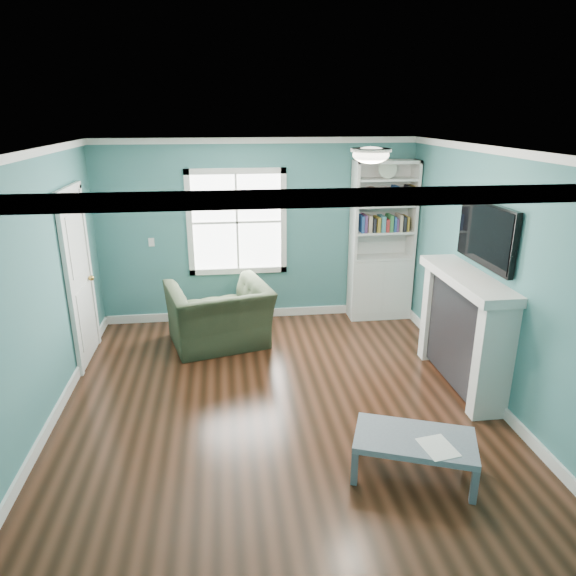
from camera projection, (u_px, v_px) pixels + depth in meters
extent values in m
plane|color=black|center=(278.00, 405.00, 5.40)|extent=(5.00, 5.00, 0.00)
plane|color=#3C797B|center=(258.00, 232.00, 7.32)|extent=(4.50, 0.00, 4.50)
plane|color=#3C797B|center=(329.00, 444.00, 2.63)|extent=(4.50, 0.00, 4.50)
plane|color=#3C797B|center=(34.00, 298.00, 4.71)|extent=(0.00, 5.00, 5.00)
plane|color=#3C797B|center=(495.00, 279.00, 5.25)|extent=(0.00, 5.00, 5.00)
plane|color=white|center=(276.00, 150.00, 4.56)|extent=(5.00, 5.00, 0.00)
cube|color=white|center=(260.00, 313.00, 7.71)|extent=(4.50, 0.03, 0.12)
cube|color=white|center=(55.00, 415.00, 5.11)|extent=(0.03, 5.00, 0.12)
cube|color=white|center=(479.00, 386.00, 5.65)|extent=(0.03, 5.00, 0.12)
cube|color=white|center=(257.00, 140.00, 6.90)|extent=(4.50, 0.04, 0.08)
cube|color=white|center=(336.00, 198.00, 2.24)|extent=(4.50, 0.04, 0.08)
cube|color=white|center=(12.00, 157.00, 4.30)|extent=(0.04, 5.00, 0.08)
cube|color=white|center=(511.00, 152.00, 4.84)|extent=(0.04, 5.00, 0.08)
cube|color=white|center=(237.00, 222.00, 7.23)|extent=(1.24, 0.01, 1.34)
cube|color=white|center=(190.00, 224.00, 7.14)|extent=(0.08, 0.06, 1.50)
cube|color=white|center=(283.00, 221.00, 7.30)|extent=(0.08, 0.06, 1.50)
cube|color=white|center=(239.00, 271.00, 7.45)|extent=(1.40, 0.06, 0.08)
cube|color=white|center=(235.00, 171.00, 6.99)|extent=(1.40, 0.06, 0.08)
cube|color=white|center=(237.00, 222.00, 7.22)|extent=(1.24, 0.03, 0.03)
cube|color=white|center=(237.00, 222.00, 7.22)|extent=(0.03, 0.03, 1.34)
cube|color=silver|center=(379.00, 288.00, 7.62)|extent=(0.90, 0.35, 0.90)
cube|color=silver|center=(354.00, 212.00, 7.20)|extent=(0.04, 0.35, 1.40)
cube|color=silver|center=(413.00, 210.00, 7.30)|extent=(0.04, 0.35, 1.40)
cube|color=silver|center=(380.00, 209.00, 7.40)|extent=(0.90, 0.02, 1.40)
cube|color=silver|center=(387.00, 162.00, 7.03)|extent=(0.90, 0.35, 0.04)
cube|color=silver|center=(381.00, 257.00, 7.47)|extent=(0.84, 0.33, 0.03)
cube|color=silver|center=(383.00, 232.00, 7.34)|extent=(0.84, 0.33, 0.03)
cube|color=silver|center=(384.00, 205.00, 7.22)|extent=(0.84, 0.33, 0.03)
cube|color=silver|center=(386.00, 179.00, 7.10)|extent=(0.84, 0.33, 0.03)
cube|color=#264C8C|center=(384.00, 223.00, 7.28)|extent=(0.70, 0.25, 0.22)
cube|color=#593366|center=(385.00, 196.00, 7.16)|extent=(0.70, 0.25, 0.22)
cylinder|color=beige|center=(388.00, 169.00, 7.01)|extent=(0.26, 0.06, 0.26)
cube|color=black|center=(464.00, 335.00, 5.64)|extent=(0.30, 1.20, 1.10)
cube|color=black|center=(460.00, 351.00, 5.71)|extent=(0.22, 0.65, 0.70)
cube|color=silver|center=(493.00, 362.00, 5.01)|extent=(0.36, 0.16, 1.20)
cube|color=silver|center=(438.00, 312.00, 6.27)|extent=(0.36, 0.16, 1.20)
cube|color=silver|center=(467.00, 279.00, 5.43)|extent=(0.44, 1.58, 0.10)
cube|color=black|center=(486.00, 234.00, 5.29)|extent=(0.06, 1.10, 0.65)
cube|color=silver|center=(79.00, 280.00, 6.11)|extent=(0.04, 0.80, 2.05)
cube|color=white|center=(70.00, 292.00, 5.69)|extent=(0.05, 0.08, 2.13)
cube|color=white|center=(89.00, 269.00, 6.54)|extent=(0.05, 0.08, 2.13)
cube|color=white|center=(68.00, 190.00, 5.77)|extent=(0.05, 0.98, 0.08)
sphere|color=#BF8C3F|center=(91.00, 278.00, 6.43)|extent=(0.07, 0.07, 0.07)
ellipsoid|color=white|center=(371.00, 155.00, 4.78)|extent=(0.34, 0.34, 0.15)
cylinder|color=white|center=(371.00, 150.00, 4.76)|extent=(0.38, 0.38, 0.03)
cube|color=white|center=(151.00, 242.00, 7.16)|extent=(0.08, 0.01, 0.12)
imported|color=#202E1D|center=(219.00, 305.00, 6.65)|extent=(1.41, 1.09, 1.09)
cube|color=#535964|center=(355.00, 468.00, 4.20)|extent=(0.07, 0.07, 0.31)
cube|color=#535964|center=(474.00, 486.00, 4.00)|extent=(0.07, 0.07, 0.31)
cube|color=#535964|center=(361.00, 434.00, 4.65)|extent=(0.07, 0.07, 0.31)
cube|color=#535964|center=(469.00, 449.00, 4.44)|extent=(0.07, 0.07, 0.31)
cube|color=slate|center=(415.00, 440.00, 4.27)|extent=(1.11, 0.85, 0.05)
cube|color=white|center=(438.00, 447.00, 4.13)|extent=(0.29, 0.34, 0.00)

